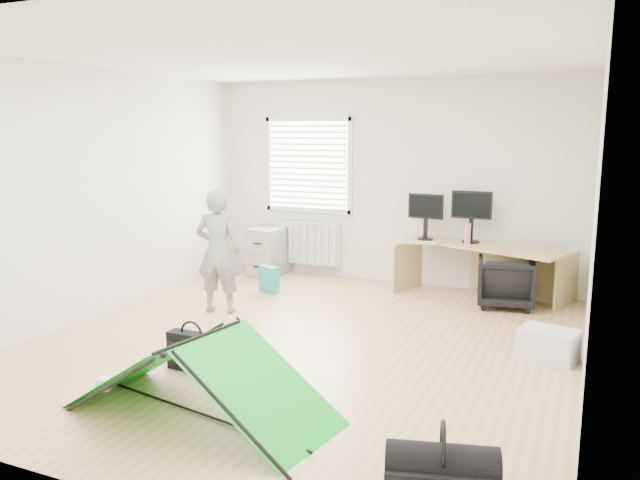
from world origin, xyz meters
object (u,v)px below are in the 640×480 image
at_px(monitor_right, 471,224).
at_px(person, 218,251).
at_px(monitor_left, 426,223).
at_px(filing_cabinet, 268,251).
at_px(desk, 483,271).
at_px(storage_crate, 548,344).
at_px(laptop_bag, 192,352).
at_px(thermos, 468,234).
at_px(office_chair, 506,282).
at_px(kite, 201,377).

distance_m(monitor_right, person, 3.11).
xyz_separation_m(monitor_left, person, (-1.88, -1.88, -0.17)).
relative_size(filing_cabinet, monitor_left, 1.50).
relative_size(desk, person, 1.38).
height_order(storage_crate, laptop_bag, laptop_bag).
xyz_separation_m(monitor_right, person, (-2.44, -1.92, -0.19)).
xyz_separation_m(thermos, office_chair, (0.50, -0.21, -0.50)).
distance_m(kite, laptop_bag, 0.92).
distance_m(desk, monitor_right, 0.60).
height_order(person, kite, person).
height_order(thermos, kite, thermos).
distance_m(monitor_left, monitor_right, 0.56).
bearing_deg(thermos, monitor_right, 87.13).
bearing_deg(thermos, storage_crate, -58.78).
xyz_separation_m(kite, laptop_bag, (-0.58, 0.71, -0.14)).
distance_m(filing_cabinet, monitor_right, 2.87).
relative_size(monitor_right, person, 0.35).
bearing_deg(thermos, office_chair, -23.19).
height_order(filing_cabinet, laptop_bag, filing_cabinet).
bearing_deg(office_chair, person, 17.93).
xyz_separation_m(filing_cabinet, storage_crate, (3.90, -1.90, -0.20)).
xyz_separation_m(monitor_right, office_chair, (0.49, -0.38, -0.61)).
bearing_deg(monitor_left, office_chair, -13.11).
relative_size(monitor_right, office_chair, 0.77).
bearing_deg(person, desk, -158.37).
bearing_deg(person, monitor_right, -155.17).
bearing_deg(kite, desk, 82.52).
height_order(desk, thermos, thermos).
height_order(desk, monitor_right, monitor_right).
distance_m(monitor_right, thermos, 0.20).
bearing_deg(office_chair, monitor_left, -27.69).
bearing_deg(storage_crate, desk, 115.47).
height_order(desk, storage_crate, desk).
distance_m(desk, office_chair, 0.43).
distance_m(monitor_left, person, 2.66).
height_order(monitor_left, monitor_right, monitor_right).
relative_size(kite, laptop_bag, 4.41).
bearing_deg(desk, thermos, -135.52).
distance_m(monitor_left, laptop_bag, 3.70).
height_order(filing_cabinet, monitor_left, monitor_left).
height_order(monitor_left, storage_crate, monitor_left).
bearing_deg(filing_cabinet, storage_crate, -23.00).
relative_size(desk, office_chair, 3.04).
bearing_deg(kite, laptop_bag, 139.58).
distance_m(desk, kite, 4.31).
height_order(person, storage_crate, person).
xyz_separation_m(desk, monitor_left, (-0.75, 0.04, 0.55)).
height_order(filing_cabinet, kite, filing_cabinet).
bearing_deg(laptop_bag, filing_cabinet, 108.87).
bearing_deg(kite, person, 130.19).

